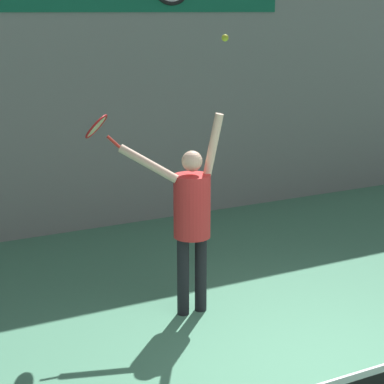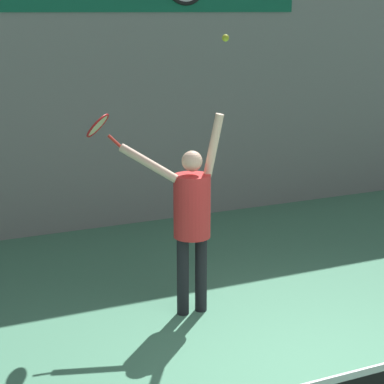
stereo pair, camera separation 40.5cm
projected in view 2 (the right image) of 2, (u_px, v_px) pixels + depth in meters
The scene contains 5 objects.
ground_plane at pixel (329, 383), 6.15m from camera, with size 18.00×18.00×0.00m, color #4C8C6B.
back_wall at pixel (124, 60), 10.17m from camera, with size 18.00×0.10×5.00m.
tennis_player at pixel (191, 213), 7.33m from camera, with size 1.02×0.62×2.18m.
tennis_racket at pixel (99, 127), 7.24m from camera, with size 0.41×0.40×0.36m.
tennis_ball at pixel (226, 38), 6.92m from camera, with size 0.07×0.07×0.07m.
Camera 2 is at (-3.41, -4.51, 3.20)m, focal length 65.00 mm.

